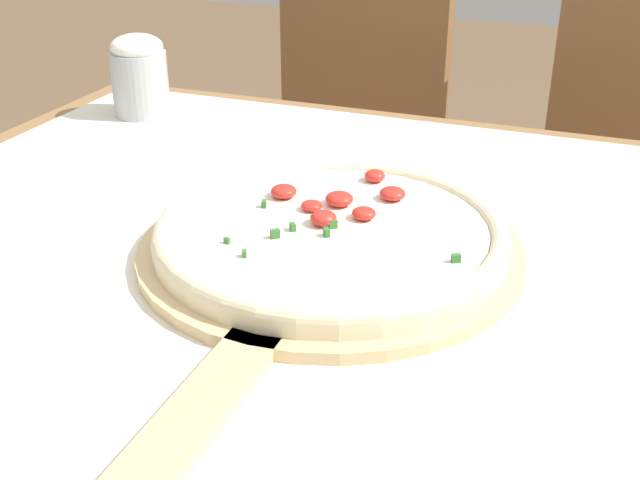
% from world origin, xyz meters
% --- Properties ---
extents(dining_table, '(1.22, 1.03, 0.74)m').
position_xyz_m(dining_table, '(0.00, 0.00, 0.63)').
color(dining_table, olive).
rests_on(dining_table, ground_plane).
extents(towel_cloth, '(1.14, 0.95, 0.00)m').
position_xyz_m(towel_cloth, '(0.00, 0.00, 0.74)').
color(towel_cloth, white).
rests_on(towel_cloth, dining_table).
extents(pizza_peel, '(0.39, 0.61, 0.01)m').
position_xyz_m(pizza_peel, '(-0.03, -0.00, 0.75)').
color(pizza_peel, '#D6B784').
rests_on(pizza_peel, towel_cloth).
extents(pizza, '(0.35, 0.35, 0.03)m').
position_xyz_m(pizza, '(-0.03, 0.02, 0.77)').
color(pizza, beige).
rests_on(pizza, pizza_peel).
extents(chair_left, '(0.44, 0.44, 0.91)m').
position_xyz_m(chair_left, '(-0.32, 0.87, 0.53)').
color(chair_left, brown).
rests_on(chair_left, ground_plane).
extents(chair_right, '(0.41, 0.41, 0.91)m').
position_xyz_m(chair_right, '(0.27, 0.87, 0.53)').
color(chair_right, brown).
rests_on(chair_right, ground_plane).
extents(flour_cup, '(0.08, 0.08, 0.12)m').
position_xyz_m(flour_cup, '(-0.46, 0.35, 0.80)').
color(flour_cup, '#B2B7BC').
rests_on(flour_cup, towel_cloth).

